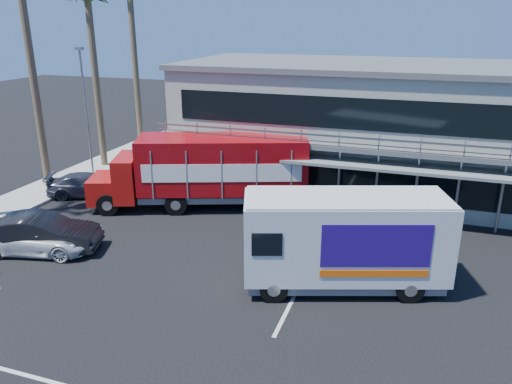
% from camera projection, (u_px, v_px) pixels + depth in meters
% --- Properties ---
extents(ground, '(120.00, 120.00, 0.00)m').
position_uv_depth(ground, '(237.00, 296.00, 18.44)').
color(ground, black).
rests_on(ground, ground).
extents(building, '(22.40, 12.00, 7.30)m').
position_uv_depth(building, '(372.00, 126.00, 29.69)').
color(building, gray).
rests_on(building, ground).
extents(curb_strip, '(3.00, 32.00, 0.16)m').
position_uv_depth(curb_strip, '(28.00, 198.00, 28.31)').
color(curb_strip, '#A5A399').
rests_on(curb_strip, ground).
extents(palm_e, '(2.80, 2.80, 12.25)m').
position_uv_depth(palm_e, '(88.00, 4.00, 31.01)').
color(palm_e, brown).
rests_on(palm_e, ground).
extents(light_pole_far, '(0.50, 0.25, 8.09)m').
position_uv_depth(light_pole_far, '(86.00, 107.00, 31.08)').
color(light_pole_far, gray).
rests_on(light_pole_far, ground).
extents(red_truck, '(11.66, 6.37, 3.86)m').
position_uv_depth(red_truck, '(208.00, 169.00, 26.53)').
color(red_truck, '#A8110D').
rests_on(red_truck, ground).
extents(white_van, '(7.88, 4.78, 3.64)m').
position_uv_depth(white_van, '(345.00, 240.00, 18.52)').
color(white_van, silver).
rests_on(white_van, ground).
extents(parked_car_b, '(5.39, 3.36, 1.68)m').
position_uv_depth(parked_car_b, '(40.00, 234.00, 21.74)').
color(parked_car_b, black).
rests_on(parked_car_b, ground).
extents(parked_car_c, '(5.11, 3.18, 1.32)m').
position_uv_depth(parked_car_c, '(41.00, 237.00, 21.80)').
color(parked_car_c, silver).
rests_on(parked_car_c, ground).
extents(parked_car_d, '(4.93, 3.55, 1.33)m').
position_uv_depth(parked_car_d, '(89.00, 185.00, 28.64)').
color(parked_car_d, '#2F323F').
rests_on(parked_car_d, ground).
extents(parked_car_e, '(4.72, 2.98, 1.50)m').
position_uv_depth(parked_car_e, '(155.00, 172.00, 30.72)').
color(parked_car_e, gray).
rests_on(parked_car_e, ground).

